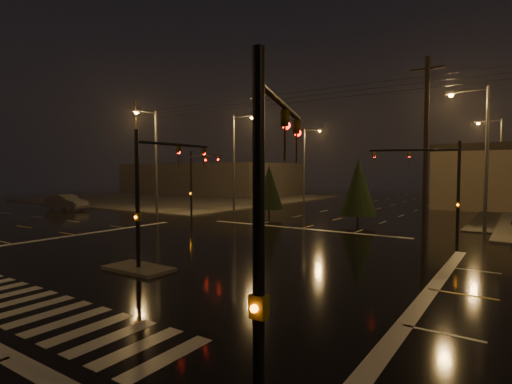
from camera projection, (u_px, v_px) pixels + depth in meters
ground at (201, 254)px, 20.44m from camera, size 140.00×140.00×0.00m
sidewalk_nw at (186, 198)px, 62.01m from camera, size 36.00×36.00×0.12m
median_island at (139, 268)px, 17.12m from camera, size 3.00×1.60×0.15m
crosswalk at (16, 302)px, 12.98m from camera, size 15.00×2.60×0.01m
stop_bar_far at (301, 228)px, 29.56m from camera, size 16.00×0.50×0.01m
commercial_block at (211, 179)px, 74.60m from camera, size 30.00×18.00×5.60m
signal_mast_median at (154, 182)px, 17.70m from camera, size 0.25×4.59×6.00m
signal_mast_ne at (439, 179)px, 23.35m from camera, size 4.84×1.86×6.00m
signal_mast_nw at (197, 177)px, 33.93m from camera, size 4.84×1.86×6.00m
signal_mast_se at (270, 205)px, 6.47m from camera, size 1.55×3.87×6.00m
streetlight_1 at (236, 156)px, 41.29m from camera, size 2.77×0.32×10.00m
streetlight_2 at (306, 160)px, 54.55m from camera, size 2.77×0.32×10.00m
streetlight_3 at (482, 148)px, 27.16m from camera, size 2.77×0.32×10.00m
streetlight_4 at (498, 157)px, 43.74m from camera, size 2.77×0.32×10.00m
streetlight_5 at (154, 155)px, 38.32m from camera, size 0.32×2.77×10.00m
utility_pole_0 at (136, 154)px, 43.98m from camera, size 2.20×0.32×12.00m
utility_pole_1 at (426, 144)px, 27.26m from camera, size 2.20×0.32×12.00m
conifer_3 at (269, 187)px, 37.41m from camera, size 2.65×2.65×4.84m
conifer_4 at (358, 187)px, 32.10m from camera, size 2.95×2.95×5.31m
car_crossing at (67, 202)px, 43.72m from camera, size 5.34×2.35×1.70m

